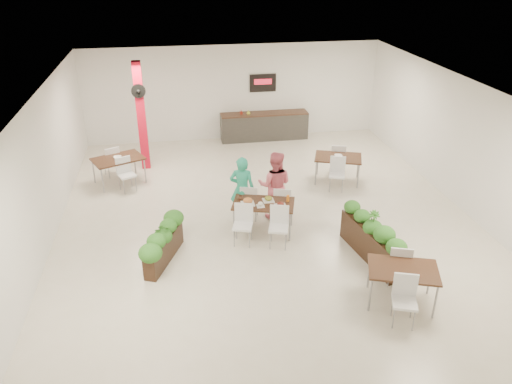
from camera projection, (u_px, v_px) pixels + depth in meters
ground at (267, 219)px, 12.32m from camera, size 12.00×12.00×0.00m
room_shell at (268, 142)px, 11.44m from camera, size 10.10×12.10×3.22m
red_column at (141, 115)px, 14.49m from camera, size 0.40×0.41×3.20m
service_counter at (264, 125)px, 17.26m from camera, size 3.00×0.64×2.20m
main_table at (263, 207)px, 11.49m from camera, size 1.63×1.90×0.92m
diner_man at (242, 189)px, 11.93m from camera, size 0.69×0.55×1.65m
diner_woman at (275, 185)px, 12.04m from camera, size 0.99×0.86×1.72m
planter_left at (163, 241)px, 10.47m from camera, size 0.89×1.59×0.87m
planter_right at (372, 237)px, 10.55m from camera, size 0.69×2.12×1.12m
side_table_a at (118, 162)px, 13.93m from camera, size 1.59×1.65×0.92m
side_table_b at (338, 160)px, 14.03m from camera, size 1.50×1.67×0.92m
side_table_c at (403, 274)px, 9.15m from camera, size 1.46×1.67×0.92m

